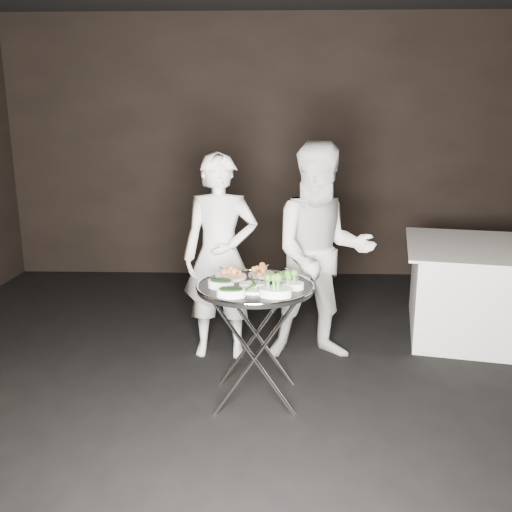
{
  "coord_description": "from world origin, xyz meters",
  "views": [
    {
      "loc": [
        0.08,
        -2.92,
        1.79
      ],
      "look_at": [
        -0.02,
        0.52,
        0.95
      ],
      "focal_mm": 38.0,
      "sensor_mm": 36.0,
      "label": 1
    }
  ],
  "objects_px": {
    "tray_stand": "(255,338)",
    "waiter_right": "(322,254)",
    "waiter_left": "(220,257)",
    "dining_table": "(488,290)",
    "serving_tray": "(255,287)"
  },
  "relations": [
    {
      "from": "serving_tray",
      "to": "waiter_right",
      "type": "distance_m",
      "value": 0.86
    },
    {
      "from": "tray_stand",
      "to": "serving_tray",
      "type": "bearing_deg",
      "value": -97.13
    },
    {
      "from": "serving_tray",
      "to": "waiter_right",
      "type": "height_order",
      "value": "waiter_right"
    },
    {
      "from": "waiter_right",
      "to": "tray_stand",
      "type": "bearing_deg",
      "value": -129.52
    },
    {
      "from": "serving_tray",
      "to": "dining_table",
      "type": "distance_m",
      "value": 2.34
    },
    {
      "from": "tray_stand",
      "to": "serving_tray",
      "type": "distance_m",
      "value": 0.35
    },
    {
      "from": "serving_tray",
      "to": "waiter_right",
      "type": "bearing_deg",
      "value": 55.81
    },
    {
      "from": "serving_tray",
      "to": "waiter_left",
      "type": "bearing_deg",
      "value": 111.49
    },
    {
      "from": "serving_tray",
      "to": "waiter_left",
      "type": "xyz_separation_m",
      "value": [
        -0.29,
        0.75,
        0.01
      ]
    },
    {
      "from": "tray_stand",
      "to": "waiter_right",
      "type": "relative_size",
      "value": 0.47
    },
    {
      "from": "serving_tray",
      "to": "dining_table",
      "type": "xyz_separation_m",
      "value": [
        1.96,
        1.22,
        -0.39
      ]
    },
    {
      "from": "tray_stand",
      "to": "dining_table",
      "type": "bearing_deg",
      "value": 31.85
    },
    {
      "from": "tray_stand",
      "to": "waiter_right",
      "type": "xyz_separation_m",
      "value": [
        0.48,
        0.71,
        0.4
      ]
    },
    {
      "from": "waiter_left",
      "to": "dining_table",
      "type": "relative_size",
      "value": 1.15
    },
    {
      "from": "waiter_left",
      "to": "dining_table",
      "type": "bearing_deg",
      "value": 12.13
    }
  ]
}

